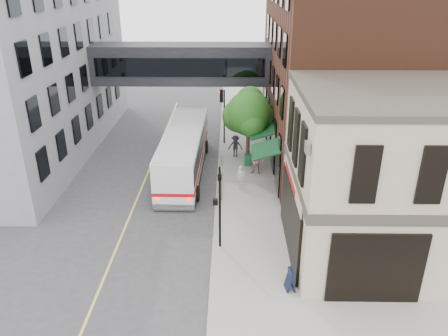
{
  "coord_description": "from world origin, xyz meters",
  "views": [
    {
      "loc": [
        0.89,
        -16.99,
        13.1
      ],
      "look_at": [
        0.57,
        4.45,
        3.49
      ],
      "focal_mm": 35.0,
      "sensor_mm": 36.0,
      "label": 1
    }
  ],
  "objects_px": {
    "bus": "(184,150)",
    "newspaper_box": "(248,160)",
    "pedestrian_b": "(257,162)",
    "pedestrian_a": "(241,177)",
    "sandwich_board": "(290,280)",
    "pedestrian_c": "(235,146)"
  },
  "relations": [
    {
      "from": "bus",
      "to": "pedestrian_c",
      "type": "distance_m",
      "value": 4.59
    },
    {
      "from": "pedestrian_b",
      "to": "sandwich_board",
      "type": "distance_m",
      "value": 12.34
    },
    {
      "from": "pedestrian_b",
      "to": "newspaper_box",
      "type": "xyz_separation_m",
      "value": [
        -0.61,
        1.47,
        -0.48
      ]
    },
    {
      "from": "pedestrian_a",
      "to": "pedestrian_b",
      "type": "distance_m",
      "value": 2.51
    },
    {
      "from": "bus",
      "to": "pedestrian_a",
      "type": "bearing_deg",
      "value": -34.06
    },
    {
      "from": "pedestrian_a",
      "to": "pedestrian_b",
      "type": "relative_size",
      "value": 0.84
    },
    {
      "from": "bus",
      "to": "pedestrian_b",
      "type": "distance_m",
      "value": 5.21
    },
    {
      "from": "bus",
      "to": "pedestrian_a",
      "type": "xyz_separation_m",
      "value": [
        3.94,
        -2.67,
        -0.82
      ]
    },
    {
      "from": "sandwich_board",
      "to": "pedestrian_b",
      "type": "bearing_deg",
      "value": 84.73
    },
    {
      "from": "newspaper_box",
      "to": "sandwich_board",
      "type": "relative_size",
      "value": 0.84
    },
    {
      "from": "sandwich_board",
      "to": "pedestrian_a",
      "type": "bearing_deg",
      "value": 92.21
    },
    {
      "from": "pedestrian_a",
      "to": "pedestrian_c",
      "type": "distance_m",
      "value": 5.36
    },
    {
      "from": "pedestrian_c",
      "to": "pedestrian_a",
      "type": "bearing_deg",
      "value": -81.39
    },
    {
      "from": "bus",
      "to": "sandwich_board",
      "type": "relative_size",
      "value": 11.12
    },
    {
      "from": "pedestrian_a",
      "to": "pedestrian_c",
      "type": "height_order",
      "value": "pedestrian_c"
    },
    {
      "from": "pedestrian_a",
      "to": "sandwich_board",
      "type": "xyz_separation_m",
      "value": [
        2.01,
        -10.1,
        -0.25
      ]
    },
    {
      "from": "pedestrian_b",
      "to": "pedestrian_c",
      "type": "bearing_deg",
      "value": 122.7
    },
    {
      "from": "bus",
      "to": "sandwich_board",
      "type": "xyz_separation_m",
      "value": [
        5.95,
        -12.76,
        -1.07
      ]
    },
    {
      "from": "bus",
      "to": "newspaper_box",
      "type": "relative_size",
      "value": 13.19
    },
    {
      "from": "bus",
      "to": "sandwich_board",
      "type": "distance_m",
      "value": 14.13
    },
    {
      "from": "bus",
      "to": "newspaper_box",
      "type": "xyz_separation_m",
      "value": [
        4.53,
        1.0,
        -1.15
      ]
    },
    {
      "from": "pedestrian_c",
      "to": "newspaper_box",
      "type": "height_order",
      "value": "pedestrian_c"
    }
  ]
}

